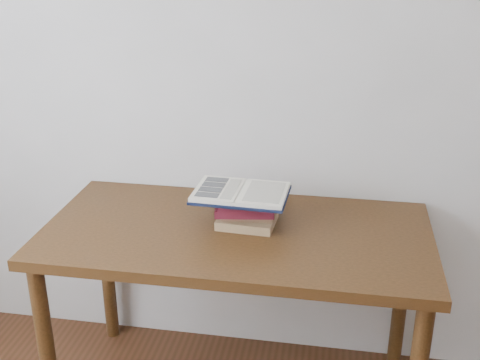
# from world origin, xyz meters

# --- Properties ---
(desk) EXTENTS (1.44, 0.72, 0.77)m
(desk) POSITION_xyz_m (0.02, 1.38, 0.67)
(desk) COLOR #4C2C13
(desk) RESTS_ON ground
(book_stack) EXTENTS (0.24, 0.22, 0.12)m
(book_stack) POSITION_xyz_m (0.05, 1.43, 0.83)
(book_stack) COLOR olive
(book_stack) RESTS_ON desk
(open_book) EXTENTS (0.36, 0.25, 0.03)m
(open_book) POSITION_xyz_m (0.03, 1.42, 0.90)
(open_book) COLOR black
(open_book) RESTS_ON book_stack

